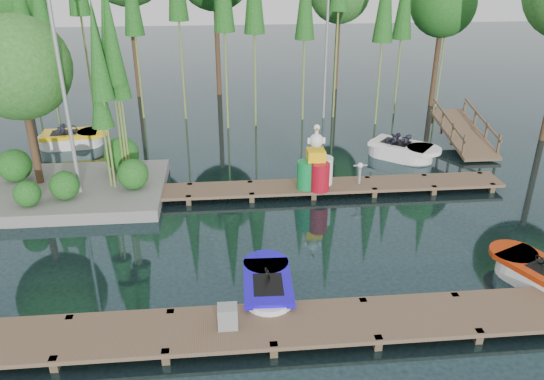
{
  "coord_description": "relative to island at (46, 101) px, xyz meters",
  "views": [
    {
      "loc": [
        -0.82,
        -13.44,
        7.54
      ],
      "look_at": [
        0.5,
        0.5,
        1.1
      ],
      "focal_mm": 35.0,
      "sensor_mm": 36.0,
      "label": 1
    }
  ],
  "objects": [
    {
      "name": "far_dock",
      "position": [
        7.3,
        -0.79,
        -2.95
      ],
      "size": [
        15.0,
        1.2,
        0.5
      ],
      "color": "brown",
      "rests_on": "ground"
    },
    {
      "name": "lamp_island",
      "position": [
        0.8,
        -0.79,
        1.08
      ],
      "size": [
        0.3,
        0.3,
        7.25
      ],
      "color": "gray",
      "rests_on": "ground"
    },
    {
      "name": "utility_cabinet",
      "position": [
        5.4,
        -7.79,
        -2.63
      ],
      "size": [
        0.41,
        0.35,
        0.5
      ],
      "primitive_type": "cube",
      "color": "gray",
      "rests_on": "near_dock"
    },
    {
      "name": "ramp",
      "position": [
        15.3,
        3.21,
        -2.6
      ],
      "size": [
        1.5,
        3.94,
        1.49
      ],
      "color": "brown",
      "rests_on": "ground"
    },
    {
      "name": "lamp_rear",
      "position": [
        10.3,
        7.71,
        1.08
      ],
      "size": [
        0.3,
        0.3,
        7.25
      ],
      "color": "gray",
      "rests_on": "ground"
    },
    {
      "name": "yellow_barrel",
      "position": [
        8.11,
        -0.79,
        -2.47
      ],
      "size": [
        0.55,
        0.55,
        0.83
      ],
      "primitive_type": "cylinder",
      "color": "yellow",
      "rests_on": "far_dock"
    },
    {
      "name": "near_dock",
      "position": [
        6.3,
        -7.79,
        -2.95
      ],
      "size": [
        18.0,
        1.5,
        0.5
      ],
      "color": "brown",
      "rests_on": "ground"
    },
    {
      "name": "island",
      "position": [
        0.0,
        0.0,
        0.0
      ],
      "size": [
        6.2,
        4.2,
        6.75
      ],
      "color": "slate",
      "rests_on": "ground"
    },
    {
      "name": "boat_yellow_far",
      "position": [
        -0.82,
        4.76,
        -2.88
      ],
      "size": [
        2.94,
        1.56,
        1.41
      ],
      "rotation": [
        0.0,
        0.0,
        -0.24
      ],
      "color": "white",
      "rests_on": "ground"
    },
    {
      "name": "boat_blue",
      "position": [
        6.35,
        -6.44,
        -2.95
      ],
      "size": [
        1.19,
        2.49,
        0.82
      ],
      "rotation": [
        0.0,
        0.0,
        -0.03
      ],
      "color": "white",
      "rests_on": "ground"
    },
    {
      "name": "seagull_post",
      "position": [
        9.93,
        -0.79,
        -2.38
      ],
      "size": [
        0.46,
        0.25,
        0.74
      ],
      "color": "gray",
      "rests_on": "far_dock"
    },
    {
      "name": "drum_cluster",
      "position": [
        8.44,
        -0.95,
        -2.25
      ],
      "size": [
        1.24,
        1.14,
        2.14
      ],
      "color": "#0D7D38",
      "rests_on": "far_dock"
    },
    {
      "name": "ground_plane",
      "position": [
        6.3,
        -3.29,
        -3.18
      ],
      "size": [
        90.0,
        90.0,
        0.0
      ],
      "primitive_type": "plane",
      "color": "#1D3236"
    },
    {
      "name": "boat_white_far",
      "position": [
        12.35,
        2.12,
        -2.88
      ],
      "size": [
        3.01,
        2.83,
        1.35
      ],
      "rotation": [
        0.0,
        0.0,
        -0.01
      ],
      "color": "white",
      "rests_on": "ground"
    },
    {
      "name": "boat_red",
      "position": [
        12.99,
        -6.56,
        -2.93
      ],
      "size": [
        2.13,
        2.83,
        0.87
      ],
      "rotation": [
        0.0,
        0.0,
        0.43
      ],
      "color": "white",
      "rests_on": "ground"
    }
  ]
}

